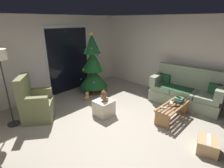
{
  "coord_description": "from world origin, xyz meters",
  "views": [
    {
      "loc": [
        -2.55,
        -2.12,
        2.35
      ],
      "look_at": [
        0.4,
        0.7,
        0.85
      ],
      "focal_mm": 28.13,
      "sensor_mm": 36.0,
      "label": 1
    }
  ],
  "objects_px": {
    "christmas_tree": "(93,67)",
    "floor_lamp": "(0,62)",
    "armchair": "(36,104)",
    "remote_black": "(177,106)",
    "cardboard_box_taped_mid_floor": "(208,145)",
    "remote_graphite": "(170,105)",
    "cell_phone": "(179,97)",
    "couch": "(186,91)",
    "book_stack": "(179,100)",
    "coffee_table": "(172,110)",
    "remote_silver": "(164,108)",
    "remote_white": "(171,103)",
    "ottoman": "(104,108)",
    "teddy_bear_chestnut": "(104,96)",
    "teddy_bear_honey_by_tree": "(87,96)"
  },
  "relations": [
    {
      "from": "couch",
      "to": "cardboard_box_taped_mid_floor",
      "type": "relative_size",
      "value": 3.91
    },
    {
      "from": "cardboard_box_taped_mid_floor",
      "to": "remote_black",
      "type": "bearing_deg",
      "value": 56.9
    },
    {
      "from": "coffee_table",
      "to": "armchair",
      "type": "xyz_separation_m",
      "value": [
        -2.32,
        2.44,
        0.14
      ]
    },
    {
      "from": "coffee_table",
      "to": "cardboard_box_taped_mid_floor",
      "type": "relative_size",
      "value": 2.16
    },
    {
      "from": "ottoman",
      "to": "remote_graphite",
      "type": "bearing_deg",
      "value": -54.7
    },
    {
      "from": "book_stack",
      "to": "teddy_bear_chestnut",
      "type": "relative_size",
      "value": 0.95
    },
    {
      "from": "cell_phone",
      "to": "floor_lamp",
      "type": "xyz_separation_m",
      "value": [
        -3.12,
        2.61,
        1.01
      ]
    },
    {
      "from": "ottoman",
      "to": "teddy_bear_chestnut",
      "type": "xyz_separation_m",
      "value": [
        0.01,
        -0.01,
        0.32
      ]
    },
    {
      "from": "coffee_table",
      "to": "armchair",
      "type": "relative_size",
      "value": 0.97
    },
    {
      "from": "cell_phone",
      "to": "teddy_bear_honey_by_tree",
      "type": "bearing_deg",
      "value": 144.84
    },
    {
      "from": "armchair",
      "to": "teddy_bear_honey_by_tree",
      "type": "relative_size",
      "value": 3.96
    },
    {
      "from": "remote_silver",
      "to": "armchair",
      "type": "distance_m",
      "value": 3.1
    },
    {
      "from": "remote_graphite",
      "to": "teddy_bear_honey_by_tree",
      "type": "relative_size",
      "value": 0.55
    },
    {
      "from": "floor_lamp",
      "to": "cell_phone",
      "type": "bearing_deg",
      "value": -39.91
    },
    {
      "from": "cell_phone",
      "to": "teddy_bear_chestnut",
      "type": "bearing_deg",
      "value": 165.04
    },
    {
      "from": "coffee_table",
      "to": "remote_silver",
      "type": "relative_size",
      "value": 7.05
    },
    {
      "from": "christmas_tree",
      "to": "teddy_bear_honey_by_tree",
      "type": "bearing_deg",
      "value": -149.08
    },
    {
      "from": "remote_graphite",
      "to": "cell_phone",
      "type": "relative_size",
      "value": 1.08
    },
    {
      "from": "teddy_bear_honey_by_tree",
      "to": "remote_graphite",
      "type": "bearing_deg",
      "value": -73.9
    },
    {
      "from": "remote_black",
      "to": "teddy_bear_honey_by_tree",
      "type": "relative_size",
      "value": 0.55
    },
    {
      "from": "couch",
      "to": "teddy_bear_chestnut",
      "type": "xyz_separation_m",
      "value": [
        -2.08,
        1.24,
        0.13
      ]
    },
    {
      "from": "remote_graphite",
      "to": "teddy_bear_honey_by_tree",
      "type": "bearing_deg",
      "value": -38.7
    },
    {
      "from": "remote_silver",
      "to": "teddy_bear_honey_by_tree",
      "type": "xyz_separation_m",
      "value": [
        -0.47,
        2.32,
        -0.28
      ]
    },
    {
      "from": "remote_silver",
      "to": "armchair",
      "type": "height_order",
      "value": "armchair"
    },
    {
      "from": "floor_lamp",
      "to": "remote_black",
      "type": "bearing_deg",
      "value": -43.81
    },
    {
      "from": "christmas_tree",
      "to": "floor_lamp",
      "type": "bearing_deg",
      "value": -176.91
    },
    {
      "from": "cell_phone",
      "to": "christmas_tree",
      "type": "bearing_deg",
      "value": 131.09
    },
    {
      "from": "floor_lamp",
      "to": "coffee_table",
      "type": "bearing_deg",
      "value": -42.76
    },
    {
      "from": "coffee_table",
      "to": "remote_black",
      "type": "relative_size",
      "value": 7.05
    },
    {
      "from": "couch",
      "to": "coffee_table",
      "type": "bearing_deg",
      "value": -173.49
    },
    {
      "from": "armchair",
      "to": "remote_black",
      "type": "bearing_deg",
      "value": -47.54
    },
    {
      "from": "remote_silver",
      "to": "armchair",
      "type": "bearing_deg",
      "value": -73.31
    },
    {
      "from": "armchair",
      "to": "floor_lamp",
      "type": "bearing_deg",
      "value": 160.84
    },
    {
      "from": "book_stack",
      "to": "remote_white",
      "type": "bearing_deg",
      "value": 153.91
    },
    {
      "from": "remote_graphite",
      "to": "cell_phone",
      "type": "bearing_deg",
      "value": -150.16
    },
    {
      "from": "christmas_tree",
      "to": "teddy_bear_honey_by_tree",
      "type": "height_order",
      "value": "christmas_tree"
    },
    {
      "from": "remote_black",
      "to": "teddy_bear_chestnut",
      "type": "distance_m",
      "value": 1.79
    },
    {
      "from": "remote_black",
      "to": "remote_silver",
      "type": "distance_m",
      "value": 0.35
    },
    {
      "from": "remote_black",
      "to": "teddy_bear_chestnut",
      "type": "bearing_deg",
      "value": -103.86
    },
    {
      "from": "remote_white",
      "to": "floor_lamp",
      "type": "distance_m",
      "value": 4.01
    },
    {
      "from": "remote_silver",
      "to": "floor_lamp",
      "type": "distance_m",
      "value": 3.74
    },
    {
      "from": "remote_black",
      "to": "christmas_tree",
      "type": "bearing_deg",
      "value": -135.0
    },
    {
      "from": "christmas_tree",
      "to": "cardboard_box_taped_mid_floor",
      "type": "bearing_deg",
      "value": -96.25
    },
    {
      "from": "book_stack",
      "to": "cardboard_box_taped_mid_floor",
      "type": "distance_m",
      "value": 1.38
    },
    {
      "from": "remote_black",
      "to": "book_stack",
      "type": "xyz_separation_m",
      "value": [
        0.3,
        0.07,
        0.04
      ]
    },
    {
      "from": "couch",
      "to": "book_stack",
      "type": "bearing_deg",
      "value": -169.43
    },
    {
      "from": "cardboard_box_taped_mid_floor",
      "to": "christmas_tree",
      "type": "bearing_deg",
      "value": 83.75
    },
    {
      "from": "remote_silver",
      "to": "couch",
      "type": "bearing_deg",
      "value": 157.25
    },
    {
      "from": "remote_black",
      "to": "couch",
      "type": "bearing_deg",
      "value": 142.74
    },
    {
      "from": "ottoman",
      "to": "teddy_bear_chestnut",
      "type": "bearing_deg",
      "value": -53.21
    }
  ]
}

